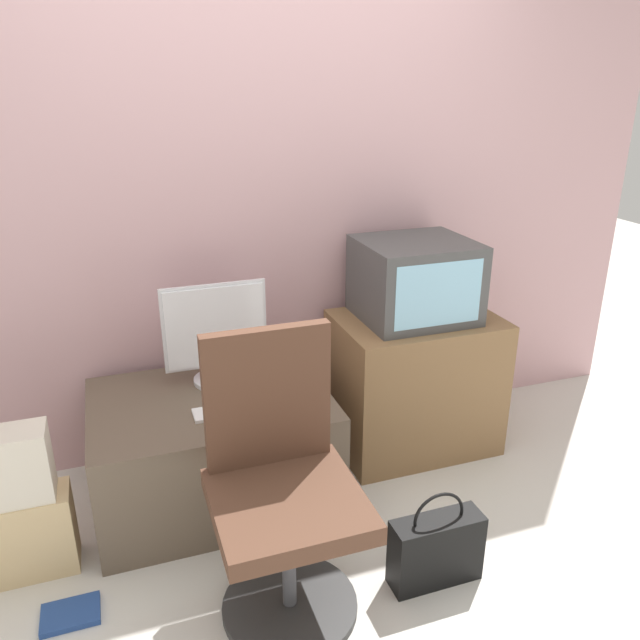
{
  "coord_description": "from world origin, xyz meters",
  "views": [
    {
      "loc": [
        -0.67,
        -1.57,
        1.81
      ],
      "look_at": [
        0.22,
        0.99,
        0.75
      ],
      "focal_mm": 35.0,
      "sensor_mm": 36.0,
      "label": 1
    }
  ],
  "objects_px": {
    "keyboard": "(230,410)",
    "mouse": "(282,400)",
    "book": "(71,614)",
    "crt_tv": "(415,280)",
    "office_chair": "(282,492)",
    "cardboard_box_lower": "(29,534)",
    "handbag": "(436,549)",
    "main_monitor": "(216,336)"
  },
  "relations": [
    {
      "from": "crt_tv",
      "to": "cardboard_box_lower",
      "type": "distance_m",
      "value": 1.98
    },
    {
      "from": "keyboard",
      "to": "book",
      "type": "xyz_separation_m",
      "value": [
        -0.69,
        -0.39,
        -0.5
      ]
    },
    {
      "from": "mouse",
      "to": "crt_tv",
      "type": "relative_size",
      "value": 0.11
    },
    {
      "from": "keyboard",
      "to": "crt_tv",
      "type": "height_order",
      "value": "crt_tv"
    },
    {
      "from": "crt_tv",
      "to": "main_monitor",
      "type": "bearing_deg",
      "value": 178.4
    },
    {
      "from": "office_chair",
      "to": "book",
      "type": "bearing_deg",
      "value": 168.64
    },
    {
      "from": "mouse",
      "to": "cardboard_box_lower",
      "type": "bearing_deg",
      "value": -174.48
    },
    {
      "from": "cardboard_box_lower",
      "to": "handbag",
      "type": "relative_size",
      "value": 0.85
    },
    {
      "from": "mouse",
      "to": "book",
      "type": "relative_size",
      "value": 0.28
    },
    {
      "from": "main_monitor",
      "to": "mouse",
      "type": "bearing_deg",
      "value": -53.1
    },
    {
      "from": "main_monitor",
      "to": "office_chair",
      "type": "relative_size",
      "value": 0.46
    },
    {
      "from": "cardboard_box_lower",
      "to": "book",
      "type": "bearing_deg",
      "value": -65.39
    },
    {
      "from": "mouse",
      "to": "handbag",
      "type": "distance_m",
      "value": 0.86
    },
    {
      "from": "main_monitor",
      "to": "crt_tv",
      "type": "height_order",
      "value": "crt_tv"
    },
    {
      "from": "main_monitor",
      "to": "crt_tv",
      "type": "relative_size",
      "value": 0.89
    },
    {
      "from": "keyboard",
      "to": "office_chair",
      "type": "bearing_deg",
      "value": -82.76
    },
    {
      "from": "main_monitor",
      "to": "book",
      "type": "bearing_deg",
      "value": -135.21
    },
    {
      "from": "main_monitor",
      "to": "handbag",
      "type": "relative_size",
      "value": 1.18
    },
    {
      "from": "office_chair",
      "to": "handbag",
      "type": "bearing_deg",
      "value": -11.74
    },
    {
      "from": "main_monitor",
      "to": "cardboard_box_lower",
      "type": "distance_m",
      "value": 1.07
    },
    {
      "from": "crt_tv",
      "to": "handbag",
      "type": "distance_m",
      "value": 1.25
    },
    {
      "from": "handbag",
      "to": "book",
      "type": "bearing_deg",
      "value": 168.48
    },
    {
      "from": "office_chair",
      "to": "keyboard",
      "type": "bearing_deg",
      "value": 97.24
    },
    {
      "from": "mouse",
      "to": "office_chair",
      "type": "distance_m",
      "value": 0.57
    },
    {
      "from": "keyboard",
      "to": "mouse",
      "type": "distance_m",
      "value": 0.23
    },
    {
      "from": "keyboard",
      "to": "office_chair",
      "type": "relative_size",
      "value": 0.3
    },
    {
      "from": "book",
      "to": "crt_tv",
      "type": "bearing_deg",
      "value": 21.66
    },
    {
      "from": "mouse",
      "to": "crt_tv",
      "type": "height_order",
      "value": "crt_tv"
    },
    {
      "from": "cardboard_box_lower",
      "to": "handbag",
      "type": "height_order",
      "value": "handbag"
    },
    {
      "from": "crt_tv",
      "to": "handbag",
      "type": "bearing_deg",
      "value": -110.43
    },
    {
      "from": "crt_tv",
      "to": "book",
      "type": "distance_m",
      "value": 2.0
    },
    {
      "from": "handbag",
      "to": "main_monitor",
      "type": "bearing_deg",
      "value": 123.14
    },
    {
      "from": "cardboard_box_lower",
      "to": "book",
      "type": "xyz_separation_m",
      "value": [
        0.14,
        -0.3,
        -0.16
      ]
    },
    {
      "from": "mouse",
      "to": "crt_tv",
      "type": "bearing_deg",
      "value": 19.29
    },
    {
      "from": "office_chair",
      "to": "cardboard_box_lower",
      "type": "distance_m",
      "value": 1.04
    },
    {
      "from": "cardboard_box_lower",
      "to": "main_monitor",
      "type": "bearing_deg",
      "value": 25.3
    },
    {
      "from": "mouse",
      "to": "office_chair",
      "type": "xyz_separation_m",
      "value": [
        -0.16,
        -0.55,
        -0.05
      ]
    },
    {
      "from": "handbag",
      "to": "keyboard",
      "type": "bearing_deg",
      "value": 133.81
    },
    {
      "from": "main_monitor",
      "to": "keyboard",
      "type": "relative_size",
      "value": 1.54
    },
    {
      "from": "main_monitor",
      "to": "handbag",
      "type": "distance_m",
      "value": 1.28
    },
    {
      "from": "crt_tv",
      "to": "handbag",
      "type": "height_order",
      "value": "crt_tv"
    },
    {
      "from": "book",
      "to": "mouse",
      "type": "bearing_deg",
      "value": 23.57
    }
  ]
}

